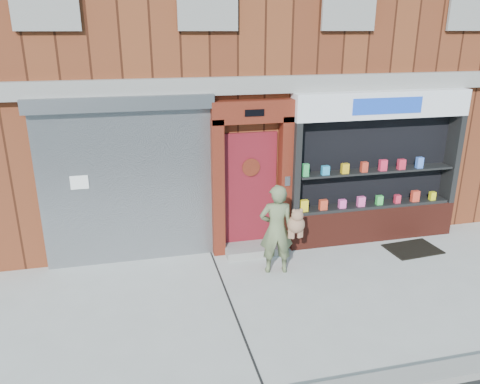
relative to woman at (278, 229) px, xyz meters
name	(u,v)px	position (x,y,z in m)	size (l,w,h in m)	color
ground	(324,294)	(0.52, -0.91, -0.82)	(80.00, 80.00, 0.00)	#9E9E99
curb	(395,382)	(0.52, -3.06, -0.76)	(60.00, 0.30, 0.12)	gray
building	(240,32)	(0.52, 5.09, 3.18)	(12.00, 8.16, 8.00)	#5E2815
shutter_bay	(127,172)	(-2.48, 1.02, 0.90)	(3.10, 0.30, 3.04)	gray
red_door_bay	(252,178)	(-0.23, 0.95, 0.64)	(1.52, 0.58, 2.90)	#52180E
pharmacy_bay	(375,174)	(2.27, 0.91, 0.55)	(3.50, 0.41, 3.00)	#531C13
woman	(278,229)	(0.00, 0.00, 0.00)	(0.81, 0.47, 1.62)	#5C6844
doormat	(413,249)	(2.84, 0.20, -0.81)	(0.99, 0.69, 0.02)	black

